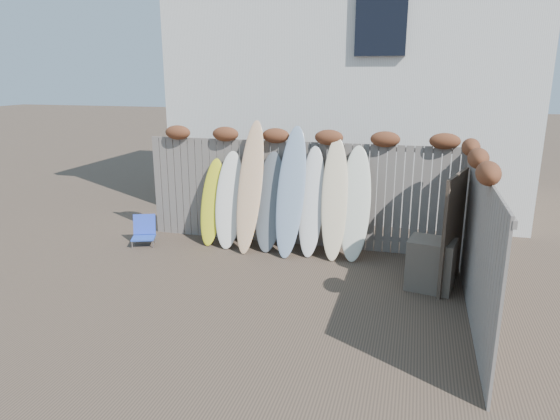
% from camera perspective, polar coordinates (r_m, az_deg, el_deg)
% --- Properties ---
extents(ground, '(80.00, 80.00, 0.00)m').
position_cam_1_polar(ground, '(7.63, -2.42, -9.57)').
color(ground, '#493A2D').
extents(back_fence, '(6.05, 0.28, 2.24)m').
position_cam_1_polar(back_fence, '(9.44, 2.27, 2.89)').
color(back_fence, slate).
rests_on(back_fence, ground).
extents(right_fence, '(0.28, 4.40, 2.24)m').
position_cam_1_polar(right_fence, '(7.19, 21.52, -2.48)').
color(right_fence, slate).
rests_on(right_fence, ground).
extents(house, '(8.50, 5.50, 6.33)m').
position_cam_1_polar(house, '(13.19, 8.52, 15.09)').
color(house, silver).
rests_on(house, ground).
extents(beach_chair, '(0.56, 0.58, 0.56)m').
position_cam_1_polar(beach_chair, '(10.04, -15.28, -2.33)').
color(beach_chair, blue).
rests_on(beach_chair, ground).
extents(wooden_crate, '(0.77, 0.68, 0.79)m').
position_cam_1_polar(wooden_crate, '(8.02, 16.86, -5.94)').
color(wooden_crate, '#645B4B').
rests_on(wooden_crate, ground).
extents(lattice_panel, '(0.39, 1.16, 1.79)m').
position_cam_1_polar(lattice_panel, '(8.04, 19.17, -2.30)').
color(lattice_panel, brown).
rests_on(lattice_panel, ground).
extents(surfboard_0, '(0.50, 0.63, 1.64)m').
position_cam_1_polar(surfboard_0, '(9.71, -7.77, 0.91)').
color(surfboard_0, yellow).
rests_on(surfboard_0, ground).
extents(surfboard_1, '(0.56, 0.66, 1.80)m').
position_cam_1_polar(surfboard_1, '(9.51, -5.81, 1.17)').
color(surfboard_1, white).
rests_on(surfboard_1, ground).
extents(surfboard_2, '(0.52, 0.87, 2.39)m').
position_cam_1_polar(surfboard_2, '(9.22, -3.44, 2.66)').
color(surfboard_2, '#F8C984').
rests_on(surfboard_2, ground).
extents(surfboard_3, '(0.56, 0.66, 1.82)m').
position_cam_1_polar(surfboard_3, '(9.27, -1.19, 0.95)').
color(surfboard_3, slate).
rests_on(surfboard_3, ground).
extents(surfboard_4, '(0.57, 0.85, 2.32)m').
position_cam_1_polar(surfboard_4, '(8.99, 1.25, 2.10)').
color(surfboard_4, '#839BB8').
rests_on(surfboard_4, ground).
extents(surfboard_5, '(0.47, 0.70, 1.96)m').
position_cam_1_polar(surfboard_5, '(9.05, 3.62, 0.99)').
color(surfboard_5, silver).
rests_on(surfboard_5, ground).
extents(surfboard_6, '(0.54, 0.80, 2.13)m').
position_cam_1_polar(surfboard_6, '(8.91, 6.25, 1.29)').
color(surfboard_6, beige).
rests_on(surfboard_6, ground).
extents(surfboard_7, '(0.56, 0.72, 1.99)m').
position_cam_1_polar(surfboard_7, '(8.91, 8.59, 0.75)').
color(surfboard_7, silver).
rests_on(surfboard_7, ground).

